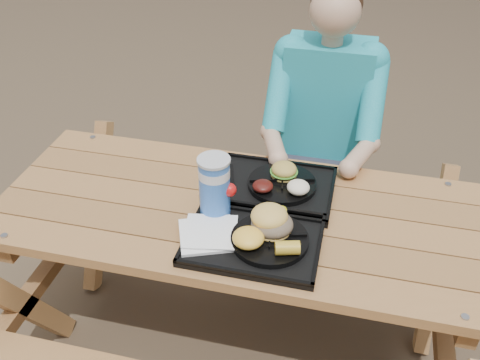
# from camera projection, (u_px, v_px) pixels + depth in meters

# --- Properties ---
(ground) EXTENTS (60.00, 60.00, 0.00)m
(ground) POSITION_uv_depth(u_px,v_px,m) (240.00, 340.00, 2.39)
(ground) COLOR #999999
(ground) RESTS_ON ground
(picnic_table) EXTENTS (1.80, 1.49, 0.75)m
(picnic_table) POSITION_uv_depth(u_px,v_px,m) (240.00, 281.00, 2.17)
(picnic_table) COLOR #999999
(picnic_table) RESTS_ON ground
(tray_near) EXTENTS (0.45, 0.35, 0.02)m
(tray_near) POSITION_uv_depth(u_px,v_px,m) (254.00, 240.00, 1.80)
(tray_near) COLOR black
(tray_near) RESTS_ON picnic_table
(tray_far) EXTENTS (0.45, 0.35, 0.02)m
(tray_far) POSITION_uv_depth(u_px,v_px,m) (274.00, 188.00, 2.04)
(tray_far) COLOR black
(tray_far) RESTS_ON picnic_table
(plate_near) EXTENTS (0.26, 0.26, 0.02)m
(plate_near) POSITION_uv_depth(u_px,v_px,m) (270.00, 239.00, 1.77)
(plate_near) COLOR black
(plate_near) RESTS_ON tray_near
(plate_far) EXTENTS (0.26, 0.26, 0.02)m
(plate_far) POSITION_uv_depth(u_px,v_px,m) (282.00, 184.00, 2.03)
(plate_far) COLOR black
(plate_far) RESTS_ON tray_far
(napkin_stack) EXTENTS (0.23, 0.23, 0.02)m
(napkin_stack) POSITION_uv_depth(u_px,v_px,m) (207.00, 234.00, 1.79)
(napkin_stack) COLOR white
(napkin_stack) RESTS_ON tray_near
(soda_cup) EXTENTS (0.11, 0.11, 0.22)m
(soda_cup) POSITION_uv_depth(u_px,v_px,m) (215.00, 188.00, 1.84)
(soda_cup) COLOR blue
(soda_cup) RESTS_ON tray_near
(condiment_bbq) EXTENTS (0.05, 0.05, 0.03)m
(condiment_bbq) POSITION_uv_depth(u_px,v_px,m) (262.00, 211.00, 1.89)
(condiment_bbq) COLOR black
(condiment_bbq) RESTS_ON tray_near
(condiment_mustard) EXTENTS (0.05, 0.05, 0.03)m
(condiment_mustard) POSITION_uv_depth(u_px,v_px,m) (281.00, 213.00, 1.88)
(condiment_mustard) COLOR yellow
(condiment_mustard) RESTS_ON tray_near
(sandwich) EXTENTS (0.13, 0.13, 0.14)m
(sandwich) POSITION_uv_depth(u_px,v_px,m) (273.00, 215.00, 1.75)
(sandwich) COLOR #F1BD55
(sandwich) RESTS_ON plate_near
(mac_cheese) EXTENTS (0.10, 0.10, 0.05)m
(mac_cheese) POSITION_uv_depth(u_px,v_px,m) (248.00, 238.00, 1.72)
(mac_cheese) COLOR yellow
(mac_cheese) RESTS_ON plate_near
(corn_cob) EXTENTS (0.10, 0.10, 0.05)m
(corn_cob) POSITION_uv_depth(u_px,v_px,m) (287.00, 248.00, 1.69)
(corn_cob) COLOR gold
(corn_cob) RESTS_ON plate_near
(cutlery_far) EXTENTS (0.08, 0.18, 0.01)m
(cutlery_far) POSITION_uv_depth(u_px,v_px,m) (230.00, 177.00, 2.07)
(cutlery_far) COLOR black
(cutlery_far) RESTS_ON tray_far
(burger) EXTENTS (0.10, 0.10, 0.09)m
(burger) POSITION_uv_depth(u_px,v_px,m) (284.00, 167.00, 2.02)
(burger) COLOR gold
(burger) RESTS_ON plate_far
(baked_beans) EXTENTS (0.08, 0.08, 0.03)m
(baked_beans) POSITION_uv_depth(u_px,v_px,m) (263.00, 186.00, 1.97)
(baked_beans) COLOR #49120E
(baked_beans) RESTS_ON plate_far
(potato_salad) EXTENTS (0.08, 0.08, 0.05)m
(potato_salad) POSITION_uv_depth(u_px,v_px,m) (298.00, 187.00, 1.95)
(potato_salad) COLOR white
(potato_salad) RESTS_ON plate_far
(diner) EXTENTS (0.48, 0.84, 1.28)m
(diner) POSITION_uv_depth(u_px,v_px,m) (322.00, 143.00, 2.53)
(diner) COLOR #1DADCB
(diner) RESTS_ON ground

